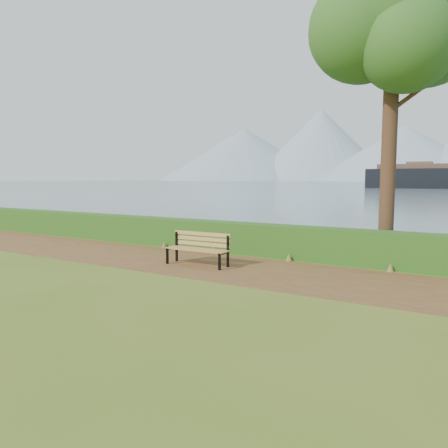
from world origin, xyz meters
The scene contains 5 objects.
ground centered at (0.00, 0.00, 0.00)m, with size 140.00×140.00×0.00m, color #47631C.
path centered at (0.00, 0.30, 0.01)m, with size 40.00×3.40×0.01m, color #50301B.
hedge centered at (0.00, 2.60, 0.50)m, with size 32.00×0.85×1.00m, color #1D4F16.
bench centered at (-0.35, 0.13, 0.54)m, with size 1.89×0.61×0.94m.
tree centered at (4.04, 3.54, 6.92)m, with size 4.58×3.91×9.30m.
Camera 1 is at (6.70, -9.97, 2.48)m, focal length 35.00 mm.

